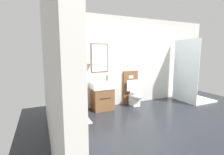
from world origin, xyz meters
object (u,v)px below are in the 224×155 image
(vanity_sink_left, at_px, (70,99))
(toilet, at_px, (133,92))
(toothbrush_cup, at_px, (59,82))
(shower_tray, at_px, (191,88))
(vanity_sink_right, at_px, (102,95))
(soap_dispenser, at_px, (108,78))

(vanity_sink_left, distance_m, toilet, 1.84)
(toothbrush_cup, relative_size, shower_tray, 0.11)
(vanity_sink_right, relative_size, toilet, 0.75)
(toothbrush_cup, bearing_deg, shower_tray, -8.01)
(toilet, bearing_deg, vanity_sink_left, -179.98)
(toilet, distance_m, shower_tray, 1.96)
(toothbrush_cup, height_order, soap_dispenser, toothbrush_cup)
(toilet, xyz_separation_m, toothbrush_cup, (-2.07, 0.16, 0.44))
(vanity_sink_right, relative_size, soap_dispenser, 3.90)
(soap_dispenser, bearing_deg, shower_tray, -12.11)
(vanity_sink_right, height_order, shower_tray, shower_tray)
(toothbrush_cup, xyz_separation_m, soap_dispenser, (1.33, 0.01, 0.02))
(vanity_sink_left, bearing_deg, vanity_sink_right, 0.00)
(toilet, bearing_deg, shower_tray, -11.78)
(vanity_sink_left, relative_size, soap_dispenser, 3.90)
(shower_tray, bearing_deg, toilet, 168.22)
(vanity_sink_right, height_order, soap_dispenser, soap_dispenser)
(vanity_sink_right, relative_size, shower_tray, 0.39)
(toilet, height_order, toothbrush_cup, toilet)
(vanity_sink_right, bearing_deg, shower_tray, -7.85)
(vanity_sink_right, xyz_separation_m, toothbrush_cup, (-1.09, 0.16, 0.42))
(vanity_sink_left, relative_size, toothbrush_cup, 3.67)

